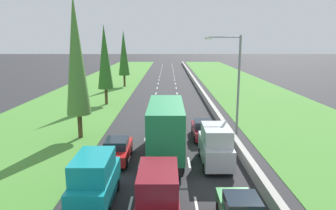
{
  "coord_description": "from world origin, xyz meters",
  "views": [
    {
      "loc": [
        0.25,
        -0.01,
        8.51
      ],
      "look_at": [
        0.23,
        41.28,
        0.04
      ],
      "focal_mm": 33.45,
      "sensor_mm": 36.0,
      "label": 1
    }
  ],
  "objects_px": {
    "green_box_truck_centre_lane": "(166,128)",
    "poplar_tree_fourth": "(124,53)",
    "street_light_mast": "(235,78)",
    "poplar_tree_second": "(76,56)",
    "white_hatchback_centre_lane": "(168,115)",
    "silver_van_right_lane": "(216,145)",
    "poplar_tree_third": "(105,57)",
    "maroon_van_centre_lane": "(159,196)",
    "teal_van_left_lane": "(95,180)",
    "red_sedan_left_lane": "(117,150)",
    "maroon_sedan_right_lane": "(203,129)"
  },
  "relations": [
    {
      "from": "street_light_mast",
      "to": "silver_van_right_lane",
      "type": "bearing_deg",
      "value": -110.71
    },
    {
      "from": "silver_van_right_lane",
      "to": "teal_van_left_lane",
      "type": "bearing_deg",
      "value": -142.08
    },
    {
      "from": "poplar_tree_second",
      "to": "white_hatchback_centre_lane",
      "type": "bearing_deg",
      "value": 34.38
    },
    {
      "from": "green_box_truck_centre_lane",
      "to": "maroon_van_centre_lane",
      "type": "bearing_deg",
      "value": -91.94
    },
    {
      "from": "maroon_van_centre_lane",
      "to": "poplar_tree_third",
      "type": "relative_size",
      "value": 0.46
    },
    {
      "from": "silver_van_right_lane",
      "to": "street_light_mast",
      "type": "distance_m",
      "value": 8.47
    },
    {
      "from": "maroon_van_centre_lane",
      "to": "poplar_tree_fourth",
      "type": "xyz_separation_m",
      "value": [
        -7.78,
        45.34,
        4.89
      ]
    },
    {
      "from": "red_sedan_left_lane",
      "to": "poplar_tree_third",
      "type": "distance_m",
      "value": 21.7
    },
    {
      "from": "teal_van_left_lane",
      "to": "poplar_tree_third",
      "type": "relative_size",
      "value": 0.46
    },
    {
      "from": "maroon_van_centre_lane",
      "to": "green_box_truck_centre_lane",
      "type": "bearing_deg",
      "value": 88.06
    },
    {
      "from": "teal_van_left_lane",
      "to": "red_sedan_left_lane",
      "type": "bearing_deg",
      "value": 88.77
    },
    {
      "from": "green_box_truck_centre_lane",
      "to": "poplar_tree_fourth",
      "type": "bearing_deg",
      "value": 102.52
    },
    {
      "from": "white_hatchback_centre_lane",
      "to": "street_light_mast",
      "type": "height_order",
      "value": "street_light_mast"
    },
    {
      "from": "silver_van_right_lane",
      "to": "poplar_tree_third",
      "type": "bearing_deg",
      "value": 118.9
    },
    {
      "from": "poplar_tree_fourth",
      "to": "street_light_mast",
      "type": "distance_m",
      "value": 34.2
    },
    {
      "from": "poplar_tree_second",
      "to": "street_light_mast",
      "type": "relative_size",
      "value": 1.38
    },
    {
      "from": "silver_van_right_lane",
      "to": "red_sedan_left_lane",
      "type": "height_order",
      "value": "silver_van_right_lane"
    },
    {
      "from": "street_light_mast",
      "to": "white_hatchback_centre_lane",
      "type": "bearing_deg",
      "value": 143.58
    },
    {
      "from": "maroon_van_centre_lane",
      "to": "poplar_tree_third",
      "type": "bearing_deg",
      "value": 105.65
    },
    {
      "from": "green_box_truck_centre_lane",
      "to": "maroon_sedan_right_lane",
      "type": "xyz_separation_m",
      "value": [
        3.26,
        4.33,
        -1.37
      ]
    },
    {
      "from": "white_hatchback_centre_lane",
      "to": "poplar_tree_second",
      "type": "height_order",
      "value": "poplar_tree_second"
    },
    {
      "from": "poplar_tree_third",
      "to": "street_light_mast",
      "type": "distance_m",
      "value": 20.19
    },
    {
      "from": "white_hatchback_centre_lane",
      "to": "silver_van_right_lane",
      "type": "xyz_separation_m",
      "value": [
        3.34,
        -11.49,
        0.56
      ]
    },
    {
      "from": "silver_van_right_lane",
      "to": "street_light_mast",
      "type": "xyz_separation_m",
      "value": [
        2.67,
        7.06,
        3.83
      ]
    },
    {
      "from": "silver_van_right_lane",
      "to": "teal_van_left_lane",
      "type": "height_order",
      "value": "same"
    },
    {
      "from": "white_hatchback_centre_lane",
      "to": "poplar_tree_second",
      "type": "bearing_deg",
      "value": -145.62
    },
    {
      "from": "street_light_mast",
      "to": "poplar_tree_second",
      "type": "bearing_deg",
      "value": -176.28
    },
    {
      "from": "street_light_mast",
      "to": "poplar_tree_third",
      "type": "bearing_deg",
      "value": 135.47
    },
    {
      "from": "green_box_truck_centre_lane",
      "to": "red_sedan_left_lane",
      "type": "relative_size",
      "value": 2.09
    },
    {
      "from": "teal_van_left_lane",
      "to": "red_sedan_left_lane",
      "type": "height_order",
      "value": "teal_van_left_lane"
    },
    {
      "from": "silver_van_right_lane",
      "to": "poplar_tree_second",
      "type": "relative_size",
      "value": 0.39
    },
    {
      "from": "poplar_tree_second",
      "to": "poplar_tree_fourth",
      "type": "xyz_separation_m",
      "value": [
        -0.41,
        31.99,
        -0.98
      ]
    },
    {
      "from": "teal_van_left_lane",
      "to": "poplar_tree_fourth",
      "type": "xyz_separation_m",
      "value": [
        -4.42,
        43.69,
        4.89
      ]
    },
    {
      "from": "teal_van_left_lane",
      "to": "green_box_truck_centre_lane",
      "type": "bearing_deg",
      "value": 63.35
    },
    {
      "from": "maroon_van_centre_lane",
      "to": "teal_van_left_lane",
      "type": "bearing_deg",
      "value": 153.86
    },
    {
      "from": "maroon_van_centre_lane",
      "to": "teal_van_left_lane",
      "type": "relative_size",
      "value": 1.0
    },
    {
      "from": "poplar_tree_second",
      "to": "maroon_sedan_right_lane",
      "type": "bearing_deg",
      "value": -0.44
    },
    {
      "from": "silver_van_right_lane",
      "to": "poplar_tree_fourth",
      "type": "height_order",
      "value": "poplar_tree_fourth"
    },
    {
      "from": "maroon_sedan_right_lane",
      "to": "poplar_tree_fourth",
      "type": "height_order",
      "value": "poplar_tree_fourth"
    },
    {
      "from": "white_hatchback_centre_lane",
      "to": "silver_van_right_lane",
      "type": "height_order",
      "value": "silver_van_right_lane"
    },
    {
      "from": "red_sedan_left_lane",
      "to": "silver_van_right_lane",
      "type": "bearing_deg",
      "value": -6.25
    },
    {
      "from": "maroon_van_centre_lane",
      "to": "white_hatchback_centre_lane",
      "type": "height_order",
      "value": "maroon_van_centre_lane"
    },
    {
      "from": "poplar_tree_third",
      "to": "poplar_tree_fourth",
      "type": "distance_m",
      "value": 16.96
    },
    {
      "from": "white_hatchback_centre_lane",
      "to": "poplar_tree_fourth",
      "type": "xyz_separation_m",
      "value": [
        -8.2,
        26.66,
        5.45
      ]
    },
    {
      "from": "silver_van_right_lane",
      "to": "maroon_van_centre_lane",
      "type": "bearing_deg",
      "value": -117.56
    },
    {
      "from": "maroon_van_centre_lane",
      "to": "red_sedan_left_lane",
      "type": "relative_size",
      "value": 1.09
    },
    {
      "from": "green_box_truck_centre_lane",
      "to": "poplar_tree_fourth",
      "type": "relative_size",
      "value": 0.9
    },
    {
      "from": "white_hatchback_centre_lane",
      "to": "maroon_sedan_right_lane",
      "type": "distance_m",
      "value": 6.26
    },
    {
      "from": "green_box_truck_centre_lane",
      "to": "poplar_tree_third",
      "type": "bearing_deg",
      "value": 113.0
    },
    {
      "from": "white_hatchback_centre_lane",
      "to": "maroon_sedan_right_lane",
      "type": "relative_size",
      "value": 0.87
    }
  ]
}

